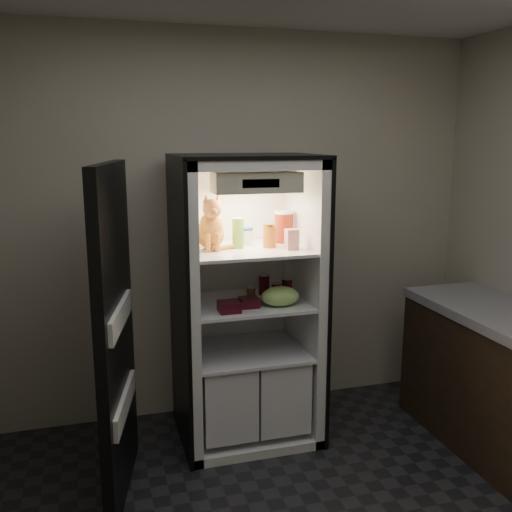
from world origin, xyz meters
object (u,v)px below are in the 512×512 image
(soda_can_b, at_px, (287,288))
(grape_bag, at_px, (280,296))
(salsa_jar, at_px, (270,236))
(cream_carton, at_px, (292,239))
(pepper_jar, at_px, (284,227))
(parmesan_shaker, at_px, (238,233))
(refrigerator, at_px, (245,320))
(mayo_tub, at_px, (247,236))
(berry_box_right, at_px, (249,302))
(soda_can_c, at_px, (276,292))
(berry_box_left, at_px, (229,307))
(tabby_cat, at_px, (211,228))
(soda_can_a, at_px, (264,285))
(condiment_jar, at_px, (251,293))

(soda_can_b, height_order, grape_bag, soda_can_b)
(salsa_jar, relative_size, cream_carton, 1.19)
(salsa_jar, distance_m, pepper_jar, 0.20)
(parmesan_shaker, height_order, grape_bag, parmesan_shaker)
(refrigerator, bearing_deg, mayo_tub, 61.09)
(pepper_jar, distance_m, berry_box_right, 0.58)
(soda_can_c, relative_size, berry_box_left, 0.92)
(refrigerator, xyz_separation_m, soda_can_c, (0.19, -0.09, 0.21))
(mayo_tub, xyz_separation_m, pepper_jar, (0.26, 0.01, 0.05))
(soda_can_c, xyz_separation_m, grape_bag, (-0.01, -0.12, 0.00))
(refrigerator, height_order, tabby_cat, refrigerator)
(soda_can_b, relative_size, grape_bag, 0.53)
(tabby_cat, relative_size, berry_box_left, 2.80)
(salsa_jar, distance_m, berry_box_right, 0.44)
(parmesan_shaker, bearing_deg, mayo_tub, 48.12)
(grape_bag, bearing_deg, salsa_jar, 102.43)
(berry_box_left, bearing_deg, tabby_cat, 104.54)
(cream_carton, relative_size, soda_can_c, 1.10)
(soda_can_a, bearing_deg, soda_can_c, -77.68)
(parmesan_shaker, height_order, berry_box_left, parmesan_shaker)
(cream_carton, bearing_deg, berry_box_left, -170.54)
(refrigerator, distance_m, berry_box_right, 0.26)
(pepper_jar, bearing_deg, refrigerator, -167.75)
(refrigerator, relative_size, berry_box_right, 16.36)
(salsa_jar, bearing_deg, pepper_jar, 44.65)
(parmesan_shaker, xyz_separation_m, soda_can_c, (0.24, -0.05, -0.39))
(tabby_cat, height_order, soda_can_a, tabby_cat)
(berry_box_right, bearing_deg, soda_can_a, 55.10)
(refrigerator, height_order, mayo_tub, refrigerator)
(grape_bag, bearing_deg, berry_box_left, -173.62)
(soda_can_b, bearing_deg, berry_box_right, -155.44)
(refrigerator, bearing_deg, soda_can_b, -9.68)
(soda_can_a, bearing_deg, refrigerator, -156.12)
(salsa_jar, xyz_separation_m, grape_bag, (0.03, -0.13, -0.37))
(pepper_jar, xyz_separation_m, cream_carton, (-0.03, -0.24, -0.04))
(soda_can_c, bearing_deg, berry_box_left, -155.94)
(soda_can_c, distance_m, condiment_jar, 0.17)
(cream_carton, distance_m, berry_box_right, 0.47)
(cream_carton, distance_m, condiment_jar, 0.46)
(soda_can_a, height_order, soda_can_b, soda_can_a)
(condiment_jar, height_order, berry_box_left, condiment_jar)
(refrigerator, relative_size, condiment_jar, 22.62)
(grape_bag, relative_size, berry_box_left, 1.92)
(salsa_jar, xyz_separation_m, berry_box_right, (-0.17, -0.10, -0.40))
(parmesan_shaker, height_order, mayo_tub, parmesan_shaker)
(soda_can_c, bearing_deg, grape_bag, -96.64)
(salsa_jar, height_order, soda_can_c, salsa_jar)
(pepper_jar, relative_size, berry_box_left, 1.66)
(cream_carton, distance_m, berry_box_left, 0.57)
(grape_bag, bearing_deg, cream_carton, 21.31)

